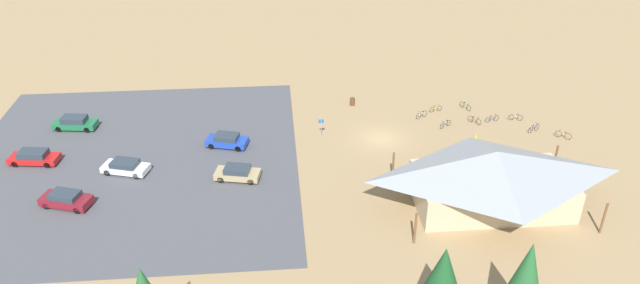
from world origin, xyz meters
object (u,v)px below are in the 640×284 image
object	(u,v)px
bicycle_blue_edge_north	(492,119)
car_white_end_stall	(125,167)
bicycle_orange_near_sign	(563,135)
car_blue_far_end	(227,140)
car_red_aisle_side	(34,157)
bicycle_purple_edge_south	(534,128)
bike_pavilion	(494,175)
bicycle_green_trailside	(465,106)
bicycle_yellow_yard_front	(436,109)
bicycle_teal_lone_west	(446,124)
pine_mideast	(443,277)
bicycle_red_front_row	(475,120)
trash_bin	(352,102)
bicycle_silver_yard_right	(515,118)
car_green_front_row	(75,123)
lot_sign	(321,125)
pine_center	(526,278)
car_maroon_second_row	(66,199)
car_tan_mid_lot	(237,173)
bicycle_white_lone_east	(422,115)
visitor_crossing_yard	(475,141)

from	to	relation	value
bicycle_blue_edge_north	car_white_end_stall	world-z (taller)	car_white_end_stall
bicycle_orange_near_sign	car_blue_far_end	world-z (taller)	car_blue_far_end
bicycle_blue_edge_north	car_red_aisle_side	size ratio (longest dim) A/B	0.34
bicycle_purple_edge_south	bike_pavilion	bearing A→B (deg)	54.14
bike_pavilion	bicycle_green_trailside	distance (m)	19.31
car_white_end_stall	car_red_aisle_side	size ratio (longest dim) A/B	0.96
bicycle_yellow_yard_front	bicycle_teal_lone_west	bearing A→B (deg)	91.77
bike_pavilion	car_blue_far_end	world-z (taller)	bike_pavilion
bicycle_orange_near_sign	pine_mideast	bearing A→B (deg)	51.19
bicycle_red_front_row	bicycle_purple_edge_south	bearing A→B (deg)	157.10
bicycle_blue_edge_north	trash_bin	bearing A→B (deg)	-20.04
bicycle_yellow_yard_front	car_blue_far_end	size ratio (longest dim) A/B	0.35
bicycle_blue_edge_north	bicycle_teal_lone_west	bearing A→B (deg)	8.40
bicycle_red_front_row	car_red_aisle_side	world-z (taller)	car_red_aisle_side
bicycle_purple_edge_south	bicycle_silver_yard_right	bearing A→B (deg)	-70.21
pine_mideast	car_green_front_row	bearing A→B (deg)	-44.67
bicycle_red_front_row	car_white_end_stall	world-z (taller)	car_white_end_stall
lot_sign	car_red_aisle_side	distance (m)	28.93
car_red_aisle_side	bicycle_purple_edge_south	bearing A→B (deg)	-177.58
bicycle_orange_near_sign	car_red_aisle_side	bearing A→B (deg)	0.55
trash_bin	bicycle_green_trailside	distance (m)	13.19
bicycle_orange_near_sign	car_white_end_stall	bearing A→B (deg)	3.88
pine_center	bicycle_teal_lone_west	distance (m)	30.29
trash_bin	car_maroon_second_row	size ratio (longest dim) A/B	0.19
car_blue_far_end	car_tan_mid_lot	bearing A→B (deg)	101.68
pine_center	car_blue_far_end	size ratio (longest dim) A/B	1.78
car_white_end_stall	car_tan_mid_lot	bearing A→B (deg)	169.33
trash_bin	car_green_front_row	size ratio (longest dim) A/B	0.19
car_maroon_second_row	car_tan_mid_lot	bearing A→B (deg)	-168.24
bicycle_purple_edge_south	car_tan_mid_lot	bearing A→B (deg)	12.05
bicycle_red_front_row	bicycle_yellow_yard_front	world-z (taller)	bicycle_red_front_row
bicycle_yellow_yard_front	car_white_end_stall	xyz separation A→B (m)	(33.16, 10.41, 0.35)
bicycle_green_trailside	car_blue_far_end	world-z (taller)	car_blue_far_end
bicycle_green_trailside	bicycle_red_front_row	world-z (taller)	bicycle_red_front_row
pine_center	car_tan_mid_lot	world-z (taller)	pine_center
bicycle_orange_near_sign	bicycle_silver_yard_right	size ratio (longest dim) A/B	0.85
bicycle_red_front_row	car_red_aisle_side	distance (m)	46.33
lot_sign	pine_center	bearing A→B (deg)	110.04
bicycle_green_trailside	pine_mideast	bearing A→B (deg)	70.03
bicycle_purple_edge_south	lot_sign	bearing A→B (deg)	-1.91
car_blue_far_end	car_red_aisle_side	xyz separation A→B (m)	(18.85, 1.76, 0.00)
bicycle_teal_lone_west	car_red_aisle_side	size ratio (longest dim) A/B	0.30
lot_sign	bicycle_white_lone_east	distance (m)	12.29
car_red_aisle_side	bicycle_orange_near_sign	bearing A→B (deg)	-179.45
bicycle_white_lone_east	car_blue_far_end	size ratio (longest dim) A/B	0.33
car_red_aisle_side	visitor_crossing_yard	distance (m)	44.41
bike_pavilion	car_green_front_row	world-z (taller)	bike_pavilion
trash_bin	bicycle_teal_lone_west	bearing A→B (deg)	146.43
car_blue_far_end	car_white_end_stall	world-z (taller)	car_blue_far_end
lot_sign	bicycle_green_trailside	size ratio (longest dim) A/B	1.37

